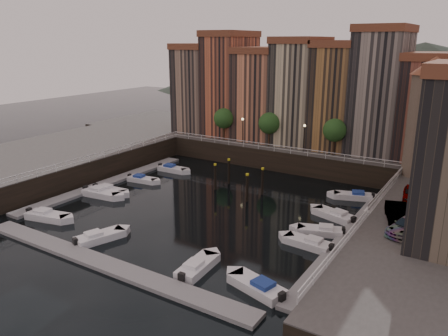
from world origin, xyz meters
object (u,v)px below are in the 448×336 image
Objects in this scene: corner_tower at (429,116)px; boat_left_0 at (47,216)px; mooring_pilings at (238,180)px; gangway at (386,191)px; car_c at (408,227)px; car_b at (397,214)px; car_a at (411,194)px; boat_left_2 at (109,191)px; boat_left_1 at (101,193)px.

boat_left_0 is at bearing -139.73° from corner_tower.
mooring_pilings reaches higher than boat_left_0.
mooring_pilings is at bearing -164.55° from gangway.
gangway is at bearing 128.65° from car_c.
car_b is (20.20, -6.83, 2.12)m from mooring_pilings.
car_c is (1.24, -8.72, 0.02)m from car_a.
corner_tower is at bearing 57.20° from gangway.
car_b is at bearing 141.15° from car_c.
corner_tower is at bearing 25.51° from boat_left_2.
boat_left_0 is at bearing -159.47° from car_a.
corner_tower is 19.42m from car_c.
boat_left_2 is 33.84m from car_b.
boat_left_2 is 35.09m from car_c.
corner_tower reaches higher than mooring_pilings.
gangway is 1.55× the size of boat_left_1.
boat_left_1 is 1.26m from boat_left_2.
boat_left_2 is 34.98m from car_a.
mooring_pilings is 17.01m from boat_left_1.
boat_left_2 is 1.06× the size of car_b.
car_a is 0.85× the size of car_b.
car_c is (4.63, -13.71, 1.78)m from gangway.
car_b is 2.59m from car_c.
car_b reaches higher than boat_left_0.
gangway is at bearing 15.45° from mooring_pilings.
boat_left_0 is 8.15m from boat_left_1.
mooring_pilings is 16.24m from boat_left_2.
car_a is 6.50m from car_b.
boat_left_1 is at bearing -171.63° from car_a.
gangway reaches higher than boat_left_1.
car_b reaches higher than boat_left_2.
gangway is 33.32m from boat_left_2.
gangway is at bearing 87.46° from car_b.
car_b is (33.05, 11.66, 3.37)m from boat_left_0.
corner_tower reaches higher than boat_left_1.
boat_left_0 is (-12.84, -18.49, -1.26)m from mooring_pilings.
car_b reaches higher than boat_left_1.
corner_tower is 43.90m from boat_left_0.
car_b is 0.98× the size of car_c.
car_a reaches higher than boat_left_1.
car_c is (1.34, -2.21, -0.08)m from car_b.
car_c is at bearing -4.54° from boat_left_1.
mooring_pilings is at bearing -155.15° from corner_tower.
car_c is at bearing -90.11° from car_a.
boat_left_1 reaches higher than boat_left_0.
car_a reaches higher than boat_left_0.
boat_left_1 is at bearing -153.64° from gangway.
boat_left_2 is (0.04, 1.26, -0.03)m from boat_left_1.
car_c reaches higher than car_a.
boat_left_2 is at bearing -173.60° from car_a.
car_a is (0.49, -9.50, -6.52)m from corner_tower.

